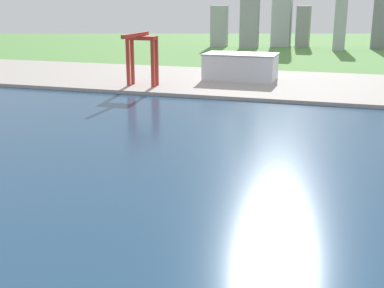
{
  "coord_description": "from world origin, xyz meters",
  "views": [
    {
      "loc": [
        22.97,
        91.29,
        65.67
      ],
      "look_at": [
        -19.87,
        227.79,
        24.75
      ],
      "focal_mm": 47.55,
      "sensor_mm": 36.0,
      "label": 1
    }
  ],
  "objects": [
    {
      "name": "port_crane_red",
      "position": [
        -127.15,
        443.11,
        30.77
      ],
      "size": [
        22.19,
        44.19,
        39.53
      ],
      "color": "#B72D23",
      "rests_on": "industrial_pier"
    },
    {
      "name": "industrial_pier",
      "position": [
        0.0,
        490.0,
        1.25
      ],
      "size": [
        840.0,
        140.0,
        2.5
      ],
      "primitive_type": "cube",
      "color": "#A9A099",
      "rests_on": "ground"
    },
    {
      "name": "water_bay",
      "position": [
        0.0,
        240.0,
        0.07
      ],
      "size": [
        840.0,
        360.0,
        0.15
      ],
      "primitive_type": "cube",
      "color": "navy",
      "rests_on": "ground"
    },
    {
      "name": "distant_skyline",
      "position": [
        -32.07,
        817.62,
        53.3
      ],
      "size": [
        290.75,
        61.88,
        159.34
      ],
      "color": "#A9A7AE",
      "rests_on": "ground"
    },
    {
      "name": "ground_plane",
      "position": [
        0.0,
        300.0,
        0.0
      ],
      "size": [
        2400.0,
        2400.0,
        0.0
      ],
      "primitive_type": "plane",
      "color": "#599245"
    },
    {
      "name": "warehouse_main",
      "position": [
        -63.19,
        497.12,
        13.0
      ],
      "size": [
        58.01,
        32.28,
        20.96
      ],
      "color": "silver",
      "rests_on": "industrial_pier"
    }
  ]
}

